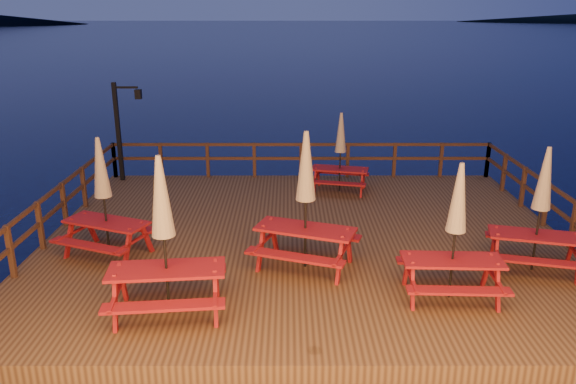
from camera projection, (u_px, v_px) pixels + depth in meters
name	position (u px, v px, depth m)	size (l,w,h in m)	color
ground	(305.00, 252.00, 13.24)	(500.00, 500.00, 0.00)	black
deck	(306.00, 244.00, 13.18)	(12.00, 10.00, 0.40)	#472B16
deck_piles	(305.00, 263.00, 13.34)	(11.44, 9.44, 1.40)	#3A1F12
railing	(304.00, 183.00, 14.57)	(11.80, 9.75, 1.10)	#3A1F12
lamp_post	(123.00, 123.00, 16.87)	(0.85, 0.18, 3.00)	black
picnic_table_0	(340.00, 151.00, 15.98)	(1.86, 1.64, 2.30)	maroon
picnic_table_1	(103.00, 196.00, 11.72)	(2.24, 2.07, 2.59)	maroon
picnic_table_2	(455.00, 230.00, 9.94)	(1.85, 1.55, 2.57)	maroon
picnic_table_3	(541.00, 208.00, 11.03)	(2.11, 1.88, 2.57)	maroon
picnic_table_4	(306.00, 199.00, 11.13)	(2.43, 2.22, 2.84)	maroon
picnic_table_5	(164.00, 234.00, 9.38)	(2.14, 1.82, 2.84)	maroon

